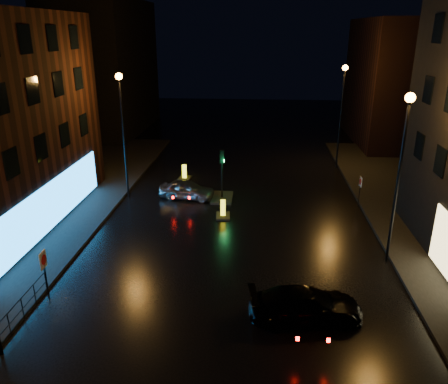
{
  "coord_description": "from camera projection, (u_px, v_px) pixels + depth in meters",
  "views": [
    {
      "loc": [
        1.22,
        -13.98,
        10.95
      ],
      "look_at": [
        -0.56,
        7.8,
        2.8
      ],
      "focal_mm": 35.0,
      "sensor_mm": 36.0,
      "label": 1
    }
  ],
  "objects": [
    {
      "name": "bollard_near",
      "position": [
        223.0,
        213.0,
        27.12
      ],
      "size": [
        0.95,
        1.34,
        1.11
      ],
      "rotation": [
        0.0,
        0.0,
        0.08
      ],
      "color": "black",
      "rests_on": "ground"
    },
    {
      "name": "street_lamp_lfar",
      "position": [
        122.0,
        117.0,
        28.7
      ],
      "size": [
        0.44,
        0.44,
        8.37
      ],
      "color": "black",
      "rests_on": "ground"
    },
    {
      "name": "ground",
      "position": [
        222.0,
        329.0,
        16.98
      ],
      "size": [
        120.0,
        120.0,
        0.0
      ],
      "primitive_type": "plane",
      "color": "black",
      "rests_on": "ground"
    },
    {
      "name": "dark_sedan",
      "position": [
        306.0,
        305.0,
        17.38
      ],
      "size": [
        4.76,
        2.45,
        1.32
      ],
      "primitive_type": "imported",
      "rotation": [
        0.0,
        0.0,
        1.71
      ],
      "color": "black",
      "rests_on": "ground"
    },
    {
      "name": "traffic_signal",
      "position": [
        222.0,
        192.0,
        29.97
      ],
      "size": [
        1.4,
        2.4,
        3.45
      ],
      "color": "black",
      "rests_on": "ground"
    },
    {
      "name": "guard_railing",
      "position": [
        8.0,
        319.0,
        16.39
      ],
      "size": [
        0.05,
        6.04,
        1.0
      ],
      "color": "black",
      "rests_on": "ground"
    },
    {
      "name": "road_sign_left",
      "position": [
        44.0,
        264.0,
        18.34
      ],
      "size": [
        0.09,
        0.55,
        2.28
      ],
      "rotation": [
        0.0,
        0.0,
        0.05
      ],
      "color": "black",
      "rests_on": "ground"
    },
    {
      "name": "bollard_far",
      "position": [
        185.0,
        176.0,
        33.99
      ],
      "size": [
        1.04,
        1.42,
        1.15
      ],
      "rotation": [
        0.0,
        0.0,
        -0.13
      ],
      "color": "black",
      "rests_on": "ground"
    },
    {
      "name": "building_far_left",
      "position": [
        106.0,
        67.0,
        48.43
      ],
      "size": [
        8.0,
        16.0,
        14.0
      ],
      "primitive_type": "cube",
      "color": "black",
      "rests_on": "ground"
    },
    {
      "name": "street_lamp_rfar",
      "position": [
        342.0,
        101.0,
        34.98
      ],
      "size": [
        0.44,
        0.44,
        8.37
      ],
      "color": "black",
      "rests_on": "ground"
    },
    {
      "name": "street_lamp_rnear",
      "position": [
        402.0,
        155.0,
        20.04
      ],
      "size": [
        0.44,
        0.44,
        8.37
      ],
      "color": "black",
      "rests_on": "ground"
    },
    {
      "name": "road_sign_right",
      "position": [
        360.0,
        184.0,
        28.37
      ],
      "size": [
        0.07,
        0.49,
        2.01
      ],
      "rotation": [
        0.0,
        0.0,
        3.17
      ],
      "color": "black",
      "rests_on": "ground"
    },
    {
      "name": "building_far_right",
      "position": [
        399.0,
        82.0,
        43.62
      ],
      "size": [
        8.0,
        14.0,
        12.0
      ],
      "primitive_type": "cube",
      "color": "black",
      "rests_on": "ground"
    },
    {
      "name": "silver_hatchback",
      "position": [
        187.0,
        190.0,
        29.97
      ],
      "size": [
        3.9,
        1.94,
        1.28
      ],
      "primitive_type": "imported",
      "rotation": [
        0.0,
        0.0,
        1.45
      ],
      "color": "#929398",
      "rests_on": "ground"
    }
  ]
}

